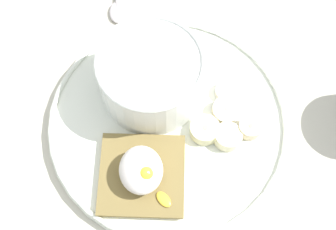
% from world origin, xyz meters
% --- Properties ---
extents(ground_plane, '(1.20, 1.20, 0.02)m').
position_xyz_m(ground_plane, '(0.00, 0.00, 0.01)').
color(ground_plane, beige).
rests_on(ground_plane, ground).
extents(plate, '(0.29, 0.29, 0.02)m').
position_xyz_m(plate, '(0.00, 0.00, 0.03)').
color(plate, white).
rests_on(plate, ground_plane).
extents(oatmeal_bowl, '(0.13, 0.13, 0.07)m').
position_xyz_m(oatmeal_bowl, '(0.04, 0.02, 0.07)').
color(oatmeal_bowl, white).
rests_on(oatmeal_bowl, plate).
extents(toast_slice, '(0.11, 0.11, 0.01)m').
position_xyz_m(toast_slice, '(-0.07, 0.04, 0.04)').
color(toast_slice, olive).
rests_on(toast_slice, plate).
extents(poached_egg, '(0.07, 0.06, 0.03)m').
position_xyz_m(poached_egg, '(-0.07, 0.04, 0.06)').
color(poached_egg, white).
rests_on(poached_egg, toast_slice).
extents(banana_slice_front, '(0.04, 0.04, 0.02)m').
position_xyz_m(banana_slice_front, '(0.01, -0.07, 0.04)').
color(banana_slice_front, beige).
rests_on(banana_slice_front, plate).
extents(banana_slice_left, '(0.04, 0.04, 0.02)m').
position_xyz_m(banana_slice_left, '(-0.02, -0.10, 0.04)').
color(banana_slice_left, beige).
rests_on(banana_slice_left, plate).
extents(banana_slice_back, '(0.04, 0.04, 0.02)m').
position_xyz_m(banana_slice_back, '(-0.02, -0.04, 0.04)').
color(banana_slice_back, beige).
rests_on(banana_slice_back, plate).
extents(banana_slice_right, '(0.05, 0.05, 0.02)m').
position_xyz_m(banana_slice_right, '(-0.03, -0.07, 0.04)').
color(banana_slice_right, '#F7EFBF').
rests_on(banana_slice_right, plate).
extents(banana_slice_inner, '(0.03, 0.03, 0.01)m').
position_xyz_m(banana_slice_inner, '(0.03, -0.08, 0.04)').
color(banana_slice_inner, '#F6E6C6').
rests_on(banana_slice_inner, plate).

